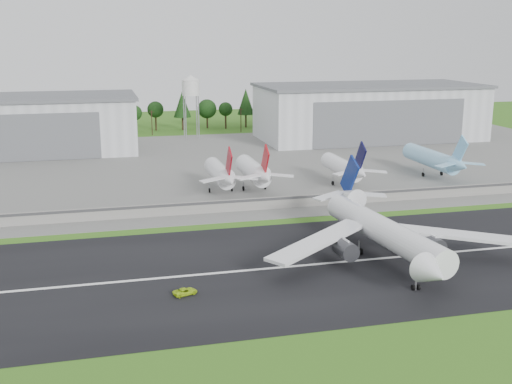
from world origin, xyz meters
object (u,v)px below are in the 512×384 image
object	(u,v)px
parked_jet_skyblue	(435,159)
ground_vehicle	(185,291)
parked_jet_red_a	(221,174)
parked_jet_red_b	(255,172)
parked_jet_navy	(345,168)
main_airliner	(385,238)

from	to	relation	value
parked_jet_skyblue	ground_vehicle	bearing A→B (deg)	-139.99
parked_jet_red_a	parked_jet_red_b	bearing A→B (deg)	0.16
parked_jet_red_b	parked_jet_navy	world-z (taller)	parked_jet_red_b
parked_jet_navy	main_airliner	bearing A→B (deg)	-104.80
parked_jet_red_a	parked_jet_skyblue	distance (m)	75.04
parked_jet_red_a	parked_jet_red_b	xyz separation A→B (m)	(10.69, 0.03, 0.18)
main_airliner	ground_vehicle	world-z (taller)	main_airliner
parked_jet_navy	parked_jet_skyblue	bearing A→B (deg)	8.28
main_airliner	parked_jet_skyblue	xyz separation A→B (m)	(52.37, 72.01, 1.29)
ground_vehicle	parked_jet_red_a	bearing A→B (deg)	-34.83
parked_jet_navy	ground_vehicle	bearing A→B (deg)	-129.17
main_airliner	parked_jet_red_a	world-z (taller)	main_airliner
parked_jet_red_b	ground_vehicle	bearing A→B (deg)	-113.10
parked_jet_red_b	parked_jet_skyblue	xyz separation A→B (m)	(64.18, 5.00, -0.04)
parked_jet_navy	parked_jet_skyblue	xyz separation A→B (m)	(34.67, 5.05, 0.21)
parked_jet_red_b	main_airliner	bearing A→B (deg)	-80.00
parked_jet_navy	parked_jet_skyblue	world-z (taller)	parked_jet_skyblue
parked_jet_red_a	main_airliner	bearing A→B (deg)	-71.43
ground_vehicle	parked_jet_navy	distance (m)	98.26
parked_jet_skyblue	parked_jet_navy	bearing A→B (deg)	-171.72
main_airliner	parked_jet_red_a	xyz separation A→B (m)	(-22.50, 66.97, 1.14)
main_airliner	parked_jet_red_b	xyz separation A→B (m)	(-11.81, 67.00, 1.33)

